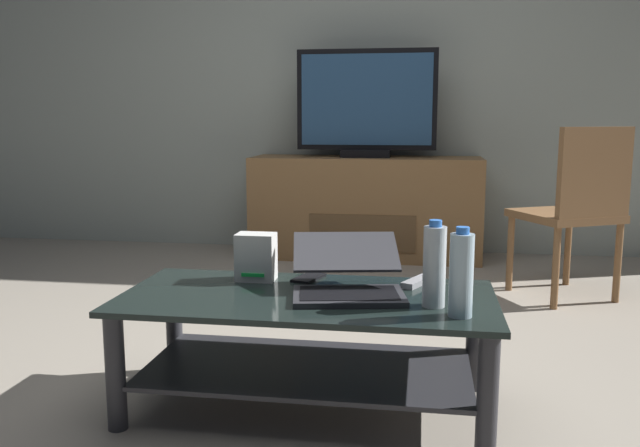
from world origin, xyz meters
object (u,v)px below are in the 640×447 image
(cell_phone, at_px, (309,278))
(dining_chair, at_px, (576,205))
(laptop, at_px, (347,277))
(router_box, at_px, (256,257))
(media_cabinet, at_px, (366,207))
(tv_remote, at_px, (417,282))
(television, at_px, (366,106))
(coffee_table, at_px, (307,331))
(water_bottle_near, at_px, (461,274))
(water_bottle_far, at_px, (434,266))

(cell_phone, bearing_deg, dining_chair, 66.27)
(laptop, relative_size, router_box, 2.60)
(media_cabinet, distance_m, cell_phone, 2.19)
(router_box, bearing_deg, tv_remote, 2.47)
(tv_remote, bearing_deg, dining_chair, 84.70)
(television, distance_m, laptop, 2.42)
(router_box, bearing_deg, coffee_table, -38.10)
(media_cabinet, relative_size, cell_phone, 10.93)
(water_bottle_near, bearing_deg, coffee_table, 161.54)
(coffee_table, xyz_separation_m, laptop, (0.12, 0.04, 0.17))
(television, xyz_separation_m, laptop, (0.15, -2.34, -0.58))
(cell_phone, bearing_deg, water_bottle_near, -17.07)
(water_bottle_near, bearing_deg, television, 101.05)
(water_bottle_near, xyz_separation_m, water_bottle_far, (-0.07, 0.09, 0.00))
(coffee_table, distance_m, media_cabinet, 2.40)
(laptop, xyz_separation_m, router_box, (-0.33, 0.13, 0.03))
(router_box, relative_size, cell_phone, 1.17)
(television, height_order, water_bottle_near, television)
(coffee_table, relative_size, dining_chair, 1.33)
(water_bottle_far, bearing_deg, cell_phone, 147.88)
(television, bearing_deg, media_cabinet, 90.00)
(cell_phone, bearing_deg, television, 108.45)
(laptop, relative_size, tv_remote, 2.66)
(television, bearing_deg, laptop, -86.34)
(laptop, relative_size, water_bottle_near, 1.65)
(water_bottle_far, bearing_deg, media_cabinet, 99.70)
(media_cabinet, xyz_separation_m, television, (0.00, -0.02, 0.68))
(dining_chair, distance_m, tv_remote, 1.51)
(media_cabinet, height_order, router_box, media_cabinet)
(dining_chair, bearing_deg, coffee_table, -127.42)
(laptop, height_order, tv_remote, laptop)
(dining_chair, xyz_separation_m, cell_phone, (-1.16, -1.28, -0.11))
(laptop, bearing_deg, television, 93.66)
(television, distance_m, tv_remote, 2.30)
(media_cabinet, height_order, laptop, media_cabinet)
(laptop, bearing_deg, tv_remote, 34.70)
(media_cabinet, bearing_deg, laptop, -86.37)
(television, height_order, dining_chair, television)
(laptop, bearing_deg, dining_chair, 55.10)
(media_cabinet, relative_size, dining_chair, 1.71)
(tv_remote, bearing_deg, media_cabinet, 125.57)
(television, relative_size, cell_phone, 6.58)
(coffee_table, bearing_deg, dining_chair, 52.58)
(media_cabinet, distance_m, television, 0.68)
(water_bottle_far, bearing_deg, tv_remote, 101.24)
(television, bearing_deg, water_bottle_far, -80.21)
(media_cabinet, distance_m, tv_remote, 2.24)
(television, height_order, cell_phone, television)
(water_bottle_near, relative_size, tv_remote, 1.61)
(dining_chair, height_order, water_bottle_far, dining_chair)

